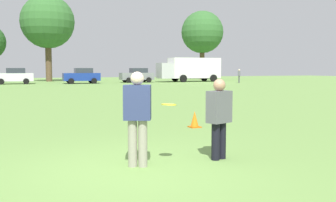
{
  "coord_description": "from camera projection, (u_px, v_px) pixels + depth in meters",
  "views": [
    {
      "loc": [
        -1.97,
        -6.16,
        1.74
      ],
      "look_at": [
        1.01,
        0.86,
        1.09
      ],
      "focal_mm": 40.53,
      "sensor_mm": 36.0,
      "label": 1
    }
  ],
  "objects": [
    {
      "name": "ground_plane",
      "position": [
        134.0,
        169.0,
        6.57
      ],
      "size": [
        140.11,
        140.11,
        0.0
      ],
      "primitive_type": "plane",
      "color": "#6B9347"
    },
    {
      "name": "player_thrower",
      "position": [
        137.0,
        114.0,
        6.67
      ],
      "size": [
        0.54,
        0.44,
        1.69
      ],
      "color": "gray",
      "rests_on": "ground"
    },
    {
      "name": "player_defender",
      "position": [
        219.0,
        115.0,
        7.23
      ],
      "size": [
        0.53,
        0.4,
        1.55
      ],
      "color": "black",
      "rests_on": "ground"
    },
    {
      "name": "frisbee",
      "position": [
        169.0,
        105.0,
        6.76
      ],
      "size": [
        0.27,
        0.27,
        0.05
      ],
      "color": "yellow"
    },
    {
      "name": "traffic_cone",
      "position": [
        195.0,
        120.0,
        11.26
      ],
      "size": [
        0.32,
        0.32,
        0.48
      ],
      "color": "#D8590C",
      "rests_on": "ground"
    },
    {
      "name": "parked_car_mid_right",
      "position": [
        14.0,
        76.0,
        42.97
      ],
      "size": [
        4.24,
        2.3,
        1.82
      ],
      "color": "silver",
      "rests_on": "ground"
    },
    {
      "name": "parked_car_near_right",
      "position": [
        82.0,
        76.0,
        44.55
      ],
      "size": [
        4.24,
        2.3,
        1.82
      ],
      "color": "navy",
      "rests_on": "ground"
    },
    {
      "name": "parked_car_far_right",
      "position": [
        137.0,
        75.0,
        48.32
      ],
      "size": [
        4.24,
        2.3,
        1.82
      ],
      "color": "slate",
      "rests_on": "ground"
    },
    {
      "name": "box_truck",
      "position": [
        190.0,
        69.0,
        50.78
      ],
      "size": [
        8.56,
        3.16,
        3.18
      ],
      "color": "white",
      "rests_on": "ground"
    },
    {
      "name": "bystander_far_jogger",
      "position": [
        239.0,
        75.0,
        46.36
      ],
      "size": [
        0.46,
        0.53,
        1.68
      ],
      "color": "#4C4C51",
      "rests_on": "ground"
    },
    {
      "name": "tree_far_west_pine",
      "position": [
        48.0,
        22.0,
        51.23
      ],
      "size": [
        7.19,
        7.19,
        11.69
      ],
      "color": "brown",
      "rests_on": "ground"
    },
    {
      "name": "tree_horizon_center",
      "position": [
        202.0,
        32.0,
        61.9
      ],
      "size": [
        6.86,
        6.86,
        11.15
      ],
      "color": "brown",
      "rests_on": "ground"
    }
  ]
}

